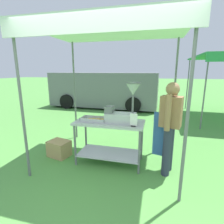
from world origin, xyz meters
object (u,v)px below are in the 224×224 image
Objects in this scene: stall_canopy at (111,34)px; donut_fryer at (123,109)px; van_grey at (105,89)px; vendor at (170,124)px; donut_tray at (94,120)px; menu_sign at (134,121)px; donut_cart at (109,134)px; supply_crate at (59,149)px.

donut_fryer is at bearing -23.34° from stall_canopy.
stall_canopy is 5.73m from van_grey.
vendor is (0.81, -0.06, -0.21)m from donut_fryer.
donut_tray is 2.08× the size of menu_sign.
donut_cart reaches higher than supply_crate.
supply_crate is (-1.59, 0.18, -0.78)m from menu_sign.
menu_sign is (0.77, -0.15, 0.07)m from donut_tray.
supply_crate is (-1.11, -0.11, -2.24)m from stall_canopy.
stall_canopy is at bearing 5.54° from supply_crate.
stall_canopy is 1.57m from donut_tray.
stall_canopy is at bearing 25.63° from donut_tray.
van_grey is (-2.75, 5.44, -0.03)m from vendor.
donut_fryer is 0.46× the size of vendor.
donut_cart is 0.62m from menu_sign.
donut_cart is 1.76× the size of donut_fryer.
stall_canopy is 1.81m from donut_cart.
vendor is at bearing -4.35° from donut_fryer.
vendor is (1.08, -0.08, 0.30)m from donut_cart.
donut_tray is 0.79m from menu_sign.
van_grey reaches higher than supply_crate.
vendor is at bearing -63.14° from van_grey.
donut_tray is 0.30× the size of vendor.
supply_crate is at bearing -84.05° from van_grey.
donut_fryer reaches higher than menu_sign.
van_grey reaches higher than menu_sign.
supply_crate is 0.10× the size of van_grey.
donut_cart is 0.39m from donut_tray.
van_grey reaches higher than donut_fryer.
vendor is at bearing 10.51° from menu_sign.
donut_fryer is 0.14× the size of van_grey.
donut_tray is (-0.29, -0.14, -1.54)m from stall_canopy.
supply_crate is at bearing -174.46° from stall_canopy.
donut_fryer reaches higher than donut_cart.
donut_tray is at bearing 168.86° from menu_sign.
menu_sign is 5.95m from van_grey.
stall_canopy is 5.58× the size of donut_tray.
menu_sign is (0.21, -0.17, -0.17)m from donut_fryer.
stall_canopy is at bearing -72.38° from van_grey.
van_grey reaches higher than donut_cart.
donut_tray is 5.57m from van_grey.
donut_tray is at bearing -75.63° from van_grey.
donut_fryer is 0.84m from vendor.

